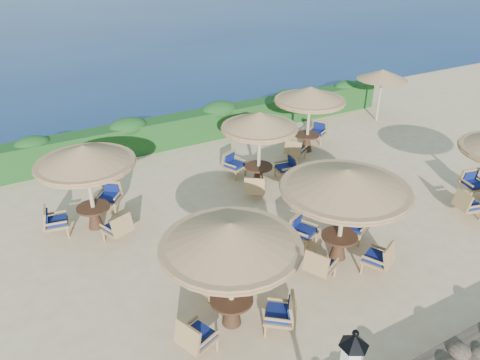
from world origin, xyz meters
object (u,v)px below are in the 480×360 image
at_px(cafe_set_1, 344,195).
at_px(extra_parasol, 383,75).
at_px(cafe_set_5, 310,103).
at_px(cafe_set_3, 87,170).
at_px(cafe_set_0, 231,252).
at_px(cafe_set_4, 259,135).

bearing_deg(cafe_set_1, extra_parasol, 40.66).
relative_size(cafe_set_1, cafe_set_5, 1.20).
bearing_deg(cafe_set_5, cafe_set_3, -170.86).
bearing_deg(cafe_set_3, cafe_set_1, -41.70).
relative_size(extra_parasol, cafe_set_5, 0.87).
bearing_deg(cafe_set_0, cafe_set_5, 43.54).
relative_size(cafe_set_4, cafe_set_5, 0.99).
bearing_deg(cafe_set_0, cafe_set_3, 106.85).
bearing_deg(extra_parasol, cafe_set_3, -169.12).
bearing_deg(cafe_set_3, extra_parasol, 10.88).
distance_m(cafe_set_1, cafe_set_3, 7.09).
distance_m(cafe_set_0, cafe_set_3, 5.67).
bearing_deg(cafe_set_0, extra_parasol, 33.46).
bearing_deg(cafe_set_0, cafe_set_1, 11.00).
relative_size(extra_parasol, cafe_set_3, 0.85).
distance_m(cafe_set_0, cafe_set_5, 9.94).
bearing_deg(cafe_set_4, cafe_set_1, -94.41).
height_order(cafe_set_3, cafe_set_5, same).
height_order(extra_parasol, cafe_set_5, cafe_set_5).
distance_m(cafe_set_0, cafe_set_4, 6.69).
xyz_separation_m(cafe_set_3, cafe_set_5, (8.85, 1.42, 0.09)).
height_order(extra_parasol, cafe_set_4, cafe_set_4).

